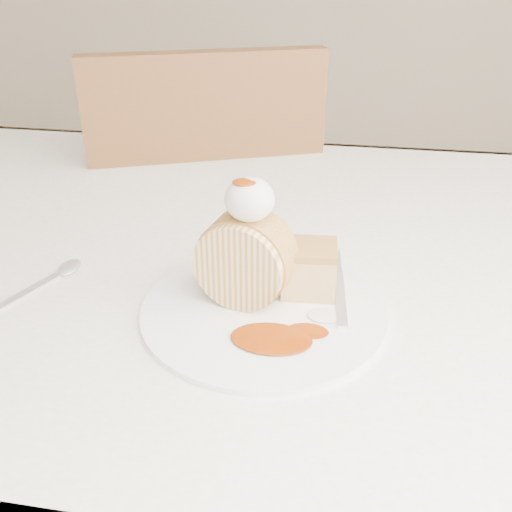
# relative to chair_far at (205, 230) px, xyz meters

# --- Properties ---
(table) EXTENTS (1.40, 0.90, 0.75)m
(table) POSITION_rel_chair_far_xyz_m (0.19, -0.43, 0.12)
(table) COLOR white
(table) RESTS_ON ground
(chair_far) EXTENTS (0.58, 0.58, 0.94)m
(chair_far) POSITION_rel_chair_far_xyz_m (0.00, 0.00, 0.00)
(chair_far) COLOR brown
(chair_far) RESTS_ON ground
(plate) EXTENTS (0.29, 0.29, 0.01)m
(plate) POSITION_rel_chair_far_xyz_m (0.23, -0.60, 0.21)
(plate) COLOR white
(plate) RESTS_ON table
(roulade_slice) EXTENTS (0.11, 0.07, 0.10)m
(roulade_slice) POSITION_rel_chair_far_xyz_m (0.20, -0.59, 0.27)
(roulade_slice) COLOR beige
(roulade_slice) RESTS_ON plate
(cake_chunk) EXTENTS (0.06, 0.06, 0.05)m
(cake_chunk) POSITION_rel_chair_far_xyz_m (0.27, -0.56, 0.24)
(cake_chunk) COLOR #B47F44
(cake_chunk) RESTS_ON plate
(whipped_cream) EXTENTS (0.05, 0.05, 0.05)m
(whipped_cream) POSITION_rel_chair_far_xyz_m (0.21, -0.59, 0.34)
(whipped_cream) COLOR silver
(whipped_cream) RESTS_ON roulade_slice
(caramel_drizzle) EXTENTS (0.03, 0.02, 0.01)m
(caramel_drizzle) POSITION_rel_chair_far_xyz_m (0.20, -0.59, 0.37)
(caramel_drizzle) COLOR #7B2B05
(caramel_drizzle) RESTS_ON whipped_cream
(caramel_pool) EXTENTS (0.09, 0.06, 0.00)m
(caramel_pool) POSITION_rel_chair_far_xyz_m (0.24, -0.66, 0.22)
(caramel_pool) COLOR #7B2B05
(caramel_pool) RESTS_ON plate
(fork) EXTENTS (0.03, 0.16, 0.00)m
(fork) POSITION_rel_chair_far_xyz_m (0.31, -0.57, 0.22)
(fork) COLOR silver
(fork) RESTS_ON plate
(spoon) EXTENTS (0.08, 0.15, 0.00)m
(spoon) POSITION_rel_chair_far_xyz_m (-0.06, -0.62, 0.21)
(spoon) COLOR silver
(spoon) RESTS_ON table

